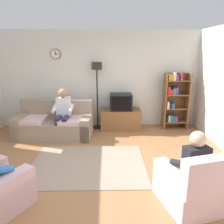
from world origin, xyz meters
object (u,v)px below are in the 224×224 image
Objects in this scene: person_on_couch at (63,111)px; couch at (55,124)px; person_in_right_armchair at (191,163)px; floor_lamp at (97,77)px; bookshelf at (174,99)px; tv_stand at (120,119)px; armchair_near_bookshelf at (193,186)px; tv at (121,102)px.

couch is at bearing 156.45° from person_on_couch.
couch is at bearing 133.89° from person_in_right_armchair.
person_in_right_armchair is at bearing -46.11° from couch.
couch is 1.05× the size of floor_lamp.
bookshelf reaches higher than couch.
couch is 3.32m from bookshelf.
person_in_right_armchair is at bearing -75.53° from tv_stand.
bookshelf is at bearing 78.80° from armchair_near_bookshelf.
person_on_couch is at bearing -156.64° from tv_stand.
armchair_near_bookshelf reaches higher than tv_stand.
tv_stand is at bearing 16.97° from couch.
floor_lamp is at bearing 114.13° from person_in_right_armchair.
person_on_couch is at bearing -166.70° from bookshelf.
bookshelf is 3.44m from armchair_near_bookshelf.
couch reaches higher than tv_stand.
couch is 3.75m from armchair_near_bookshelf.
tv is at bearing 104.57° from armchair_near_bookshelf.
armchair_near_bookshelf is (2.57, -2.74, -0.02)m from couch.
couch is 1.77× the size of tv_stand.
person_in_right_armchair is at bearing -75.42° from tv.
person_on_couch is (-0.83, -0.74, -0.75)m from floor_lamp.
floor_lamp is (-2.15, 0.03, 0.61)m from bookshelf.
floor_lamp reaches higher than bookshelf.
tv is 0.54× the size of person_in_right_armchair.
person_on_couch is 3.42m from person_in_right_armchair.
floor_lamp reaches higher than tv_stand.
person_in_right_armchair reaches higher than armchair_near_bookshelf.
floor_lamp is 1.34m from person_on_couch.
armchair_near_bookshelf is at bearing -101.20° from bookshelf.
person_in_right_armchair is at bearing -47.88° from person_on_couch.
tv_stand is 1.60m from bookshelf.
person_in_right_armchair is (0.82, -3.15, -0.18)m from tv.
person_on_couch is at bearing -138.36° from floor_lamp.
tv_stand is at bearing 23.36° from person_on_couch.
bookshelf reaches higher than person_on_couch.
tv_stand is at bearing 104.47° from person_in_right_armchair.
person_on_couch is at bearing -23.55° from couch.
tv is (-0.00, -0.02, 0.50)m from tv_stand.
person_on_couch is at bearing 131.44° from armchair_near_bookshelf.
person_on_couch is (-1.48, -0.61, -0.09)m from tv.
floor_lamp reaches higher than couch.
armchair_near_bookshelf is 3.53m from person_on_couch.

